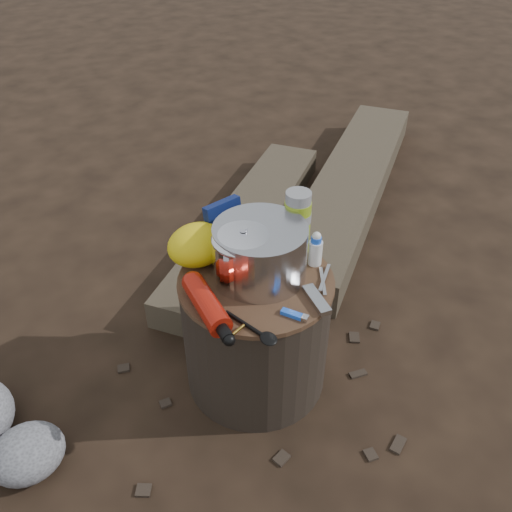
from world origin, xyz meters
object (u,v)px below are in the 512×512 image
camping_pot (244,256)px  travel_mug (262,231)px  log_main (351,185)px  thermos (297,222)px  stump (256,331)px  fuel_bottle (207,304)px

camping_pot → travel_mug: camping_pot is taller
log_main → camping_pot: (-1.00, -0.70, 0.41)m
log_main → thermos: thermos is taller
camping_pot → thermos: (0.20, 0.05, 0.01)m
camping_pot → travel_mug: bearing=40.0°
stump → fuel_bottle: bearing=-163.9°
log_main → travel_mug: bearing=-93.6°
fuel_bottle → thermos: size_ratio=1.31×
fuel_bottle → log_main: bearing=38.4°
log_main → thermos: 1.11m
log_main → fuel_bottle: size_ratio=6.81×
thermos → travel_mug: bearing=146.7°
stump → camping_pot: size_ratio=2.58×
stump → fuel_bottle: fuel_bottle is taller
stump → log_main: size_ratio=0.25×
stump → travel_mug: (0.09, 0.11, 0.26)m
camping_pot → travel_mug: 0.16m
log_main → fuel_bottle: (-1.15, -0.77, 0.36)m
thermos → travel_mug: 0.10m
stump → fuel_bottle: 0.29m
stump → camping_pot: (-0.03, 0.01, 0.28)m
camping_pot → fuel_bottle: 0.17m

